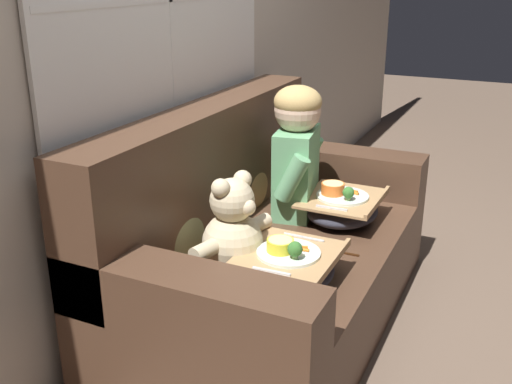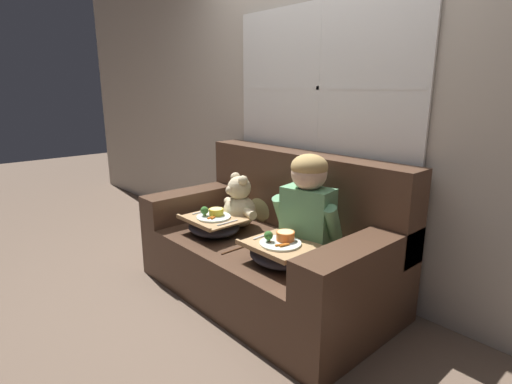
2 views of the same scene
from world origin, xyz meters
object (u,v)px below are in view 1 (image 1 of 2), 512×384
(child_figure, at_px, (297,145))
(lap_tray_child, at_px, (342,207))
(throw_pillow_behind_child, at_px, (251,176))
(teddy_bear, at_px, (234,231))
(couch, at_px, (262,250))
(throw_pillow_behind_teddy, at_px, (181,224))
(lap_tray_teddy, at_px, (288,267))

(child_figure, relative_size, lap_tray_child, 1.54)
(throw_pillow_behind_child, relative_size, teddy_bear, 0.77)
(teddy_bear, height_order, lap_tray_child, teddy_bear)
(couch, relative_size, child_figure, 2.81)
(throw_pillow_behind_teddy, distance_m, child_figure, 0.73)
(couch, bearing_deg, throw_pillow_behind_child, 32.82)
(couch, xyz_separation_m, throw_pillow_behind_teddy, (-0.33, 0.21, 0.22))
(child_figure, height_order, lap_tray_child, child_figure)
(child_figure, height_order, lap_tray_teddy, child_figure)
(lap_tray_teddy, bearing_deg, child_figure, 19.57)
(throw_pillow_behind_child, height_order, lap_tray_teddy, throw_pillow_behind_child)
(lap_tray_teddy, bearing_deg, teddy_bear, 90.12)
(throw_pillow_behind_teddy, bearing_deg, lap_tray_child, -35.64)
(couch, relative_size, throw_pillow_behind_child, 5.27)
(throw_pillow_behind_child, xyz_separation_m, teddy_bear, (-0.66, -0.24, 0.02))
(throw_pillow_behind_teddy, xyz_separation_m, child_figure, (0.66, -0.24, 0.19))
(lap_tray_teddy, bearing_deg, throw_pillow_behind_child, 35.64)
(throw_pillow_behind_child, bearing_deg, lap_tray_teddy, -144.36)
(throw_pillow_behind_teddy, relative_size, child_figure, 0.55)
(teddy_bear, relative_size, lap_tray_teddy, 1.06)
(throw_pillow_behind_child, xyz_separation_m, child_figure, (0.00, -0.24, 0.19))
(couch, relative_size, throw_pillow_behind_teddy, 5.10)
(throw_pillow_behind_teddy, xyz_separation_m, lap_tray_child, (0.66, -0.47, -0.08))
(throw_pillow_behind_child, bearing_deg, couch, -147.18)
(couch, bearing_deg, lap_tray_teddy, -141.74)
(teddy_bear, bearing_deg, throw_pillow_behind_child, 20.18)
(couch, xyz_separation_m, throw_pillow_behind_child, (0.33, 0.21, 0.22))
(throw_pillow_behind_child, xyz_separation_m, throw_pillow_behind_teddy, (-0.66, 0.00, 0.00))
(throw_pillow_behind_child, xyz_separation_m, lap_tray_teddy, (-0.66, -0.48, -0.09))
(throw_pillow_behind_teddy, bearing_deg, teddy_bear, -90.30)
(throw_pillow_behind_teddy, height_order, child_figure, child_figure)
(couch, xyz_separation_m, child_figure, (0.33, -0.03, 0.41))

